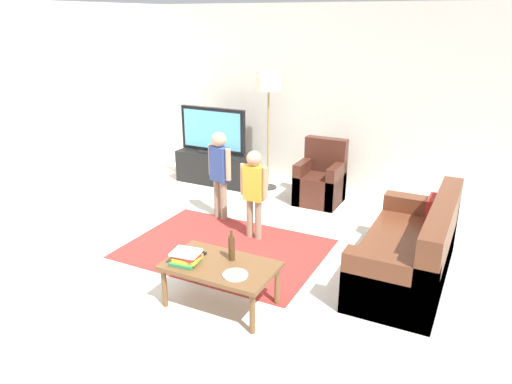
# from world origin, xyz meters

# --- Properties ---
(ground) EXTENTS (7.80, 7.80, 0.00)m
(ground) POSITION_xyz_m (0.00, 0.00, 0.00)
(ground) COLOR beige
(wall_back) EXTENTS (6.00, 0.12, 2.70)m
(wall_back) POSITION_xyz_m (0.00, 3.00, 1.35)
(wall_back) COLOR silver
(wall_back) RESTS_ON ground
(wall_left) EXTENTS (0.12, 6.00, 2.70)m
(wall_left) POSITION_xyz_m (-3.00, 0.00, 1.35)
(wall_left) COLOR silver
(wall_left) RESTS_ON ground
(area_rug) EXTENTS (2.20, 1.60, 0.01)m
(area_rug) POSITION_xyz_m (-0.26, 0.33, 0.00)
(area_rug) COLOR #9E2D28
(area_rug) RESTS_ON ground
(tv_stand) EXTENTS (1.20, 0.44, 0.50)m
(tv_stand) POSITION_xyz_m (-1.59, 2.30, 0.24)
(tv_stand) COLOR black
(tv_stand) RESTS_ON ground
(tv) EXTENTS (1.10, 0.28, 0.71)m
(tv) POSITION_xyz_m (-1.59, 2.28, 0.85)
(tv) COLOR black
(tv) RESTS_ON tv_stand
(couch) EXTENTS (0.80, 1.80, 0.86)m
(couch) POSITION_xyz_m (1.77, 0.59, 0.29)
(couch) COLOR brown
(couch) RESTS_ON ground
(armchair) EXTENTS (0.60, 0.60, 0.90)m
(armchair) POSITION_xyz_m (0.20, 2.26, 0.30)
(armchair) COLOR #472319
(armchair) RESTS_ON ground
(floor_lamp) EXTENTS (0.36, 0.36, 1.78)m
(floor_lamp) POSITION_xyz_m (-0.73, 2.45, 1.54)
(floor_lamp) COLOR #262626
(floor_lamp) RESTS_ON ground
(child_near_tv) EXTENTS (0.38, 0.20, 1.16)m
(child_near_tv) POSITION_xyz_m (-0.77, 1.09, 0.70)
(child_near_tv) COLOR gray
(child_near_tv) RESTS_ON ground
(child_center) EXTENTS (0.36, 0.17, 1.08)m
(child_center) POSITION_xyz_m (-0.10, 0.75, 0.65)
(child_center) COLOR gray
(child_center) RESTS_ON ground
(coffee_table) EXTENTS (1.00, 0.60, 0.42)m
(coffee_table) POSITION_xyz_m (0.28, -0.67, 0.37)
(coffee_table) COLOR brown
(coffee_table) RESTS_ON ground
(book_stack) EXTENTS (0.27, 0.25, 0.11)m
(book_stack) POSITION_xyz_m (-0.00, -0.79, 0.48)
(book_stack) COLOR #388C4C
(book_stack) RESTS_ON coffee_table
(bottle) EXTENTS (0.06, 0.06, 0.30)m
(bottle) POSITION_xyz_m (0.33, -0.55, 0.54)
(bottle) COLOR #4C3319
(bottle) RESTS_ON coffee_table
(tv_remote) EXTENTS (0.18, 0.08, 0.02)m
(tv_remote) POSITION_xyz_m (-0.02, -0.57, 0.43)
(tv_remote) COLOR black
(tv_remote) RESTS_ON coffee_table
(plate) EXTENTS (0.22, 0.22, 0.02)m
(plate) POSITION_xyz_m (0.50, -0.79, 0.43)
(plate) COLOR white
(plate) RESTS_ON coffee_table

